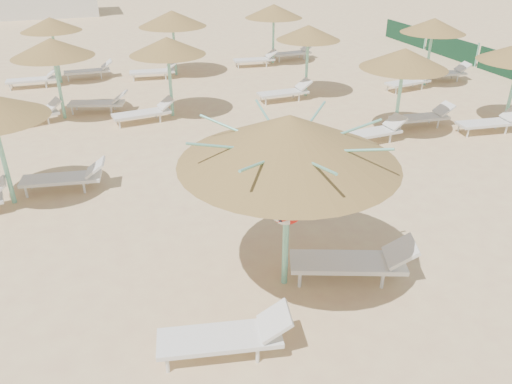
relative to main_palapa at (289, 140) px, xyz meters
name	(u,v)px	position (x,y,z in m)	size (l,w,h in m)	color
ground	(300,274)	(0.37, 0.13, -2.82)	(120.00, 120.00, 0.00)	#DDC387
main_palapa	(289,140)	(0.00, 0.00, 0.00)	(3.62, 3.62, 3.24)	#75CCB0
lounger_main_a	(229,336)	(-1.43, -1.34, -2.47)	(2.09, 0.95, 0.73)	silver
lounger_main_b	(356,261)	(1.29, -0.29, -2.43)	(2.35, 1.39, 0.82)	silver
palapa_field	(244,39)	(2.53, 10.65, -0.54)	(19.59, 13.64, 2.72)	#75CCB0
windbreak_fence	(511,67)	(14.37, 10.09, -2.32)	(0.08, 19.84, 1.10)	#16432E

